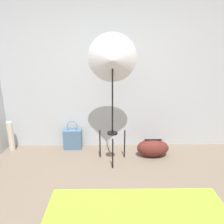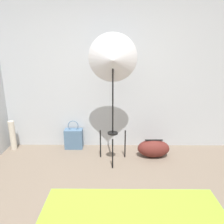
{
  "view_description": "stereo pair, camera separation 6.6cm",
  "coord_description": "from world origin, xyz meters",
  "px_view_note": "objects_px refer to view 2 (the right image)",
  "views": [
    {
      "loc": [
        0.07,
        -1.54,
        1.69
      ],
      "look_at": [
        0.11,
        1.33,
        0.85
      ],
      "focal_mm": 35.0,
      "sensor_mm": 36.0,
      "label": 1
    },
    {
      "loc": [
        0.13,
        -1.54,
        1.69
      ],
      "look_at": [
        0.11,
        1.33,
        0.85
      ],
      "focal_mm": 35.0,
      "sensor_mm": 36.0,
      "label": 2
    }
  ],
  "objects_px": {
    "paper_roll": "(13,135)",
    "duffel_bag": "(153,148)",
    "photo_umbrella": "(113,60)",
    "tote_bag": "(74,138)"
  },
  "relations": [
    {
      "from": "paper_roll",
      "to": "duffel_bag",
      "type": "bearing_deg",
      "value": -6.09
    },
    {
      "from": "tote_bag",
      "to": "paper_roll",
      "type": "relative_size",
      "value": 0.99
    },
    {
      "from": "duffel_bag",
      "to": "paper_roll",
      "type": "bearing_deg",
      "value": 173.91
    },
    {
      "from": "tote_bag",
      "to": "duffel_bag",
      "type": "height_order",
      "value": "tote_bag"
    },
    {
      "from": "tote_bag",
      "to": "paper_roll",
      "type": "bearing_deg",
      "value": -176.82
    },
    {
      "from": "duffel_bag",
      "to": "paper_roll",
      "type": "relative_size",
      "value": 1.0
    },
    {
      "from": "tote_bag",
      "to": "paper_roll",
      "type": "height_order",
      "value": "paper_roll"
    },
    {
      "from": "photo_umbrella",
      "to": "tote_bag",
      "type": "height_order",
      "value": "photo_umbrella"
    },
    {
      "from": "photo_umbrella",
      "to": "tote_bag",
      "type": "xyz_separation_m",
      "value": [
        -0.68,
        0.45,
        -1.35
      ]
    },
    {
      "from": "photo_umbrella",
      "to": "duffel_bag",
      "type": "xyz_separation_m",
      "value": [
        0.65,
        0.14,
        -1.39
      ]
    }
  ]
}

